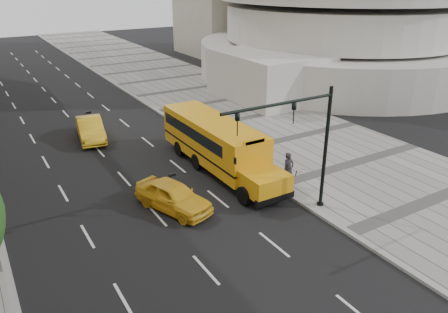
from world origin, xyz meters
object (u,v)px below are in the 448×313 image
taxi_far (90,129)px  traffic_signal (305,138)px  taxi_near (173,196)px  pedestrian (288,169)px  school_bus (215,141)px

taxi_far → traffic_signal: size_ratio=0.75×
traffic_signal → taxi_far: bearing=110.4°
taxi_near → pedestrian: (6.56, -1.09, 0.37)m
taxi_far → traffic_signal: traffic_signal is taller
school_bus → traffic_signal: (0.69, -7.21, 2.33)m
taxi_near → taxi_far: 12.39m
taxi_near → taxi_far: (-0.81, 12.37, 0.04)m
traffic_signal → school_bus: bearing=95.5°
school_bus → traffic_signal: bearing=-84.5°
school_bus → taxi_far: bearing=120.8°
taxi_near → traffic_signal: (5.19, -3.75, 3.33)m
taxi_far → traffic_signal: (6.00, -16.11, 3.30)m
pedestrian → traffic_signal: 4.21m
taxi_far → taxi_near: bearing=-77.7°
school_bus → traffic_signal: 7.61m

